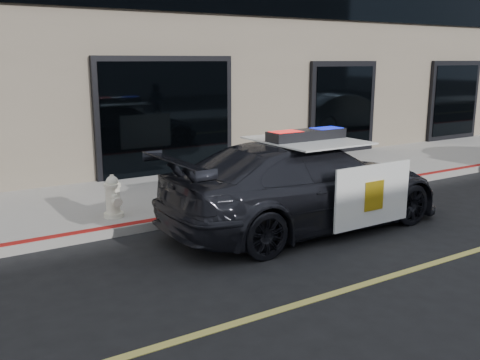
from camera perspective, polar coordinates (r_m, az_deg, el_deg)
ground at (r=8.16m, az=20.64°, el=-8.12°), size 120.00×120.00×0.00m
sidewalk_n at (r=11.87m, az=0.21°, el=-0.49°), size 60.00×3.50×0.15m
police_car at (r=9.03m, az=7.00°, el=-0.43°), size 2.34×5.11×1.67m
fire_hydrant at (r=9.35m, az=-13.39°, el=-1.82°), size 0.33×0.46×0.74m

